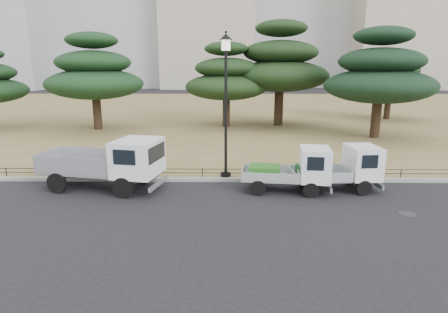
{
  "coord_description": "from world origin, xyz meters",
  "views": [
    {
      "loc": [
        0.2,
        -13.61,
        5.01
      ],
      "look_at": [
        0.0,
        2.0,
        1.3
      ],
      "focal_mm": 30.0,
      "sensor_mm": 36.0,
      "label": 1
    }
  ],
  "objects_px": {
    "street_lamp": "(226,82)",
    "tarp_pile": "(74,165)",
    "truck_kei_front": "(293,170)",
    "truck_large": "(108,161)",
    "truck_kei_rear": "(341,169)"
  },
  "relations": [
    {
      "from": "street_lamp",
      "to": "tarp_pile",
      "type": "xyz_separation_m",
      "value": [
        -7.14,
        0.43,
        -3.85
      ]
    },
    {
      "from": "truck_kei_rear",
      "to": "tarp_pile",
      "type": "height_order",
      "value": "truck_kei_rear"
    },
    {
      "from": "truck_kei_rear",
      "to": "truck_kei_front",
      "type": "bearing_deg",
      "value": 180.0
    },
    {
      "from": "street_lamp",
      "to": "truck_large",
      "type": "bearing_deg",
      "value": -163.42
    },
    {
      "from": "street_lamp",
      "to": "tarp_pile",
      "type": "height_order",
      "value": "street_lamp"
    },
    {
      "from": "truck_large",
      "to": "tarp_pile",
      "type": "relative_size",
      "value": 3.15
    },
    {
      "from": "truck_large",
      "to": "street_lamp",
      "type": "distance_m",
      "value": 6.01
    },
    {
      "from": "truck_large",
      "to": "truck_kei_rear",
      "type": "relative_size",
      "value": 1.42
    },
    {
      "from": "truck_kei_front",
      "to": "truck_kei_rear",
      "type": "distance_m",
      "value": 2.03
    },
    {
      "from": "truck_kei_front",
      "to": "truck_large",
      "type": "bearing_deg",
      "value": -175.17
    },
    {
      "from": "tarp_pile",
      "to": "truck_kei_rear",
      "type": "bearing_deg",
      "value": -9.16
    },
    {
      "from": "truck_large",
      "to": "truck_kei_rear",
      "type": "bearing_deg",
      "value": 10.95
    },
    {
      "from": "truck_kei_front",
      "to": "truck_kei_rear",
      "type": "xyz_separation_m",
      "value": [
        2.02,
        0.18,
        0.01
      ]
    },
    {
      "from": "truck_large",
      "to": "truck_kei_front",
      "type": "relative_size",
      "value": 1.44
    },
    {
      "from": "truck_kei_front",
      "to": "street_lamp",
      "type": "height_order",
      "value": "street_lamp"
    }
  ]
}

